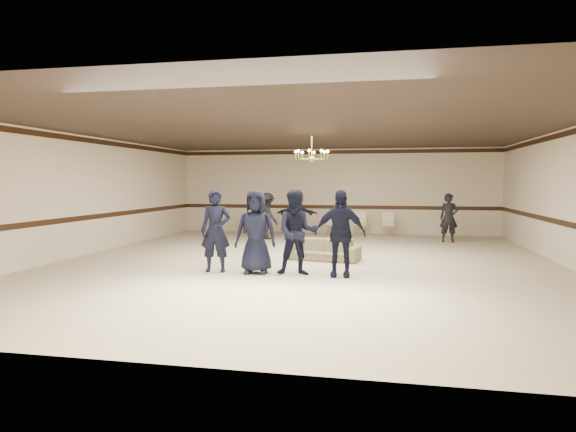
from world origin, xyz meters
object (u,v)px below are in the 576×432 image
(adult_left, at_px, (267,216))
(adult_mid, at_px, (296,215))
(boy_a, at_px, (216,231))
(banquet_chair_left, at_px, (332,223))
(adult_right, at_px, (449,218))
(boy_c, at_px, (297,232))
(banquet_chair_right, at_px, (388,224))
(chandelier, at_px, (312,147))
(boy_d, at_px, (340,233))
(boy_b, at_px, (256,232))
(banquet_chair_mid, at_px, (360,224))
(settee, at_px, (323,250))
(console_table, at_px, (254,224))

(adult_left, xyz_separation_m, adult_mid, (0.90, 0.70, 0.00))
(boy_a, xyz_separation_m, banquet_chair_left, (1.69, 7.82, -0.46))
(adult_right, bearing_deg, boy_c, -121.07)
(banquet_chair_right, bearing_deg, boy_a, -117.35)
(boy_c, height_order, adult_mid, boy_c)
(chandelier, relative_size, boy_d, 0.52)
(boy_a, distance_m, boy_b, 0.90)
(banquet_chair_left, bearing_deg, banquet_chair_mid, -3.51)
(boy_a, height_order, settee, boy_a)
(boy_d, xyz_separation_m, banquet_chair_right, (0.99, 7.82, -0.46))
(console_table, bearing_deg, boy_b, -72.09)
(boy_c, xyz_separation_m, console_table, (-3.11, 8.02, -0.55))
(banquet_chair_mid, xyz_separation_m, banquet_chair_right, (1.00, 0.00, 0.00))
(adult_right, relative_size, console_table, 1.92)
(boy_b, relative_size, adult_mid, 1.13)
(boy_b, xyz_separation_m, adult_right, (4.72, 6.52, -0.11))
(settee, distance_m, console_table, 6.86)
(banquet_chair_left, bearing_deg, boy_c, -92.73)
(boy_d, bearing_deg, console_table, 115.20)
(boy_d, bearing_deg, banquet_chair_mid, 88.71)
(boy_c, height_order, console_table, boy_c)
(boy_c, bearing_deg, adult_mid, 91.17)
(adult_mid, bearing_deg, banquet_chair_left, -141.71)
(boy_c, bearing_deg, console_table, 101.87)
(chandelier, height_order, settee, chandelier)
(boy_c, height_order, settee, boy_c)
(adult_left, distance_m, banquet_chair_mid, 3.48)
(adult_mid, xyz_separation_m, banquet_chair_mid, (2.17, 0.90, -0.36))
(chandelier, bearing_deg, boy_d, -69.32)
(adult_right, distance_m, banquet_chair_right, 2.36)
(banquet_chair_right, bearing_deg, settee, -107.62)
(banquet_chair_right, bearing_deg, boy_d, -99.31)
(boy_c, relative_size, banquet_chair_right, 2.06)
(settee, xyz_separation_m, adult_right, (3.53, 4.45, 0.53))
(boy_d, relative_size, banquet_chair_left, 2.06)
(adult_right, height_order, banquet_chair_right, adult_right)
(boy_b, distance_m, banquet_chair_mid, 8.04)
(boy_c, bearing_deg, boy_b, 170.70)
(boy_a, distance_m, boy_d, 2.70)
(boy_a, xyz_separation_m, boy_c, (1.80, 0.00, 0.00))
(console_table, bearing_deg, adult_right, -9.71)
(adult_mid, relative_size, banquet_chair_right, 1.82)
(adult_left, bearing_deg, banquet_chair_left, -104.05)
(chandelier, relative_size, boy_a, 0.52)
(boy_a, xyz_separation_m, adult_mid, (0.52, 6.92, -0.11))
(adult_mid, xyz_separation_m, console_table, (-1.83, 1.10, -0.45))
(boy_a, distance_m, adult_left, 6.23)
(boy_b, relative_size, settee, 0.99)
(settee, height_order, adult_left, adult_left)
(adult_right, height_order, console_table, adult_right)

